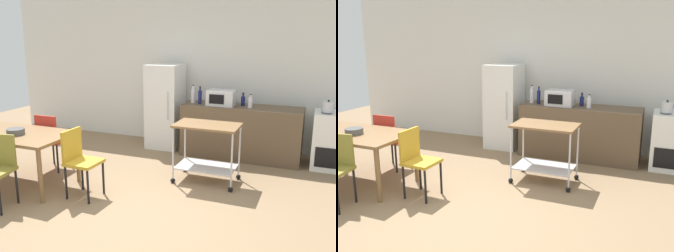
# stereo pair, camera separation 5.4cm
# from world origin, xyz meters

# --- Properties ---
(ground_plane) EXTENTS (12.00, 12.00, 0.00)m
(ground_plane) POSITION_xyz_m (0.00, 0.00, 0.00)
(ground_plane) COLOR #8C7051
(back_wall) EXTENTS (8.40, 0.12, 2.90)m
(back_wall) POSITION_xyz_m (0.00, 3.20, 1.45)
(back_wall) COLOR silver
(back_wall) RESTS_ON ground_plane
(kitchen_counter) EXTENTS (2.00, 0.64, 0.90)m
(kitchen_counter) POSITION_xyz_m (0.90, 2.60, 0.45)
(kitchen_counter) COLOR brown
(kitchen_counter) RESTS_ON ground_plane
(dining_table) EXTENTS (1.50, 0.90, 0.75)m
(dining_table) POSITION_xyz_m (-1.72, 0.22, 0.67)
(dining_table) COLOR brown
(dining_table) RESTS_ON ground_plane
(chair_red) EXTENTS (0.41, 0.41, 0.89)m
(chair_red) POSITION_xyz_m (-1.69, 0.86, 0.52)
(chair_red) COLOR #B72D23
(chair_red) RESTS_ON ground_plane
(chair_mustard) EXTENTS (0.41, 0.41, 0.89)m
(chair_mustard) POSITION_xyz_m (-0.70, 0.21, 0.52)
(chair_mustard) COLOR gold
(chair_mustard) RESTS_ON ground_plane
(stove_oven) EXTENTS (0.60, 0.61, 0.92)m
(stove_oven) POSITION_xyz_m (2.35, 2.62, 0.45)
(stove_oven) COLOR white
(stove_oven) RESTS_ON ground_plane
(refrigerator) EXTENTS (0.60, 0.63, 1.55)m
(refrigerator) POSITION_xyz_m (-0.55, 2.70, 0.78)
(refrigerator) COLOR white
(refrigerator) RESTS_ON ground_plane
(kitchen_cart) EXTENTS (0.91, 0.57, 0.85)m
(kitchen_cart) POSITION_xyz_m (0.68, 1.32, 0.57)
(kitchen_cart) COLOR brown
(kitchen_cart) RESTS_ON ground_plane
(bottle_vinegar) EXTENTS (0.08, 0.08, 0.32)m
(bottle_vinegar) POSITION_xyz_m (0.03, 2.60, 1.03)
(bottle_vinegar) COLOR silver
(bottle_vinegar) RESTS_ON kitchen_counter
(bottle_hot_sauce) EXTENTS (0.06, 0.06, 0.31)m
(bottle_hot_sauce) POSITION_xyz_m (0.17, 2.55, 1.03)
(bottle_hot_sauce) COLOR navy
(bottle_hot_sauce) RESTS_ON kitchen_counter
(microwave) EXTENTS (0.46, 0.35, 0.26)m
(microwave) POSITION_xyz_m (0.55, 2.54, 1.03)
(microwave) COLOR silver
(microwave) RESTS_ON kitchen_counter
(bottle_sparkling_water) EXTENTS (0.07, 0.07, 0.22)m
(bottle_sparkling_water) POSITION_xyz_m (0.90, 2.66, 0.99)
(bottle_sparkling_water) COLOR navy
(bottle_sparkling_water) RESTS_ON kitchen_counter
(bottle_olive_oil) EXTENTS (0.07, 0.07, 0.23)m
(bottle_olive_oil) POSITION_xyz_m (1.05, 2.50, 0.99)
(bottle_olive_oil) COLOR silver
(bottle_olive_oil) RESTS_ON kitchen_counter
(fruit_bowl) EXTENTS (0.24, 0.24, 0.08)m
(fruit_bowl) POSITION_xyz_m (-1.68, 0.15, 0.79)
(fruit_bowl) COLOR #4C4C4C
(fruit_bowl) RESTS_ON dining_table
(kettle) EXTENTS (0.24, 0.17, 0.19)m
(kettle) POSITION_xyz_m (2.23, 2.52, 1.00)
(kettle) COLOR silver
(kettle) RESTS_ON stove_oven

